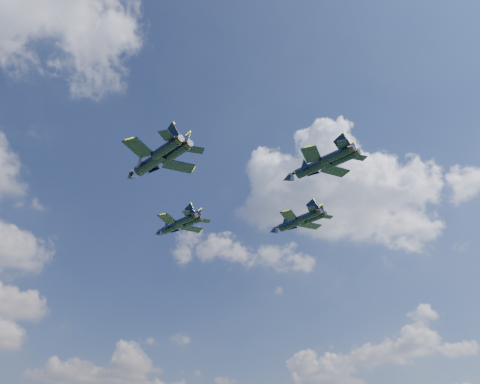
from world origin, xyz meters
name	(u,v)px	position (x,y,z in m)	size (l,w,h in m)	color
jet_lead	(172,227)	(0.00, 28.98, 63.21)	(11.75, 15.44, 3.65)	black
jet_left	(149,163)	(-16.62, 8.34, 62.84)	(13.63, 17.63, 4.20)	black
jet_right	(291,224)	(20.53, 13.23, 63.99)	(12.28, 15.90, 3.78)	black
jet_slot	(311,168)	(6.34, -6.96, 63.19)	(12.19, 15.98, 3.78)	black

